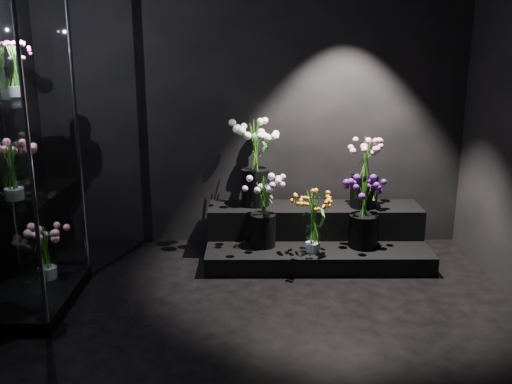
{
  "coord_description": "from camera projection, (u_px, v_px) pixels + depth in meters",
  "views": [
    {
      "loc": [
        0.0,
        -3.36,
        1.95
      ],
      "look_at": [
        0.03,
        1.2,
        0.71
      ],
      "focal_mm": 40.0,
      "sensor_mm": 36.0,
      "label": 1
    }
  ],
  "objects": [
    {
      "name": "display_case",
      "position": [
        17.0,
        158.0,
        4.04
      ],
      "size": [
        0.62,
        1.03,
        2.26
      ],
      "color": "black",
      "rests_on": "floor"
    },
    {
      "name": "bouquet_case_base_pink",
      "position": [
        45.0,
        251.0,
        4.47
      ],
      "size": [
        0.36,
        0.36,
        0.44
      ],
      "rotation": [
        0.0,
        0.0,
        0.23
      ],
      "color": "white",
      "rests_on": "display_case"
    },
    {
      "name": "bouquet_case_pink",
      "position": [
        12.0,
        169.0,
        3.85
      ],
      "size": [
        0.39,
        0.39,
        0.4
      ],
      "rotation": [
        0.0,
        0.0,
        -0.29
      ],
      "color": "white",
      "rests_on": "display_case"
    },
    {
      "name": "floor",
      "position": [
        253.0,
        344.0,
        3.76
      ],
      "size": [
        4.0,
        4.0,
        0.0
      ],
      "primitive_type": "plane",
      "color": "black",
      "rests_on": "ground"
    },
    {
      "name": "bouquet_pink_roses",
      "position": [
        365.0,
        169.0,
        5.19
      ],
      "size": [
        0.41,
        0.41,
        0.65
      ],
      "rotation": [
        0.0,
        0.0,
        -0.25
      ],
      "color": "black",
      "rests_on": "display_riser"
    },
    {
      "name": "wall_front",
      "position": [
        252.0,
        260.0,
        1.46
      ],
      "size": [
        4.0,
        0.0,
        4.0
      ],
      "primitive_type": "plane",
      "rotation": [
        -1.57,
        0.0,
        0.0
      ],
      "color": "black",
      "rests_on": "floor"
    },
    {
      "name": "bouquet_lilac",
      "position": [
        263.0,
        207.0,
        4.97
      ],
      "size": [
        0.42,
        0.42,
        0.62
      ],
      "rotation": [
        0.0,
        0.0,
        -0.23
      ],
      "color": "black",
      "rests_on": "display_riser"
    },
    {
      "name": "bouquet_case_magenta",
      "position": [
        14.0,
        69.0,
        3.99
      ],
      "size": [
        0.26,
        0.26,
        0.38
      ],
      "rotation": [
        0.0,
        0.0,
        -0.19
      ],
      "color": "white",
      "rests_on": "display_case"
    },
    {
      "name": "bouquet_cream_roses",
      "position": [
        255.0,
        157.0,
        5.23
      ],
      "size": [
        0.54,
        0.54,
        0.78
      ],
      "rotation": [
        0.0,
        0.0,
        -0.41
      ],
      "color": "black",
      "rests_on": "display_riser"
    },
    {
      "name": "bouquet_purple",
      "position": [
        364.0,
        210.0,
        4.97
      ],
      "size": [
        0.36,
        0.36,
        0.62
      ],
      "rotation": [
        0.0,
        0.0,
        0.11
      ],
      "color": "black",
      "rests_on": "display_riser"
    },
    {
      "name": "display_riser",
      "position": [
        315.0,
        236.0,
        5.26
      ],
      "size": [
        1.97,
        0.88,
        0.44
      ],
      "color": "black",
      "rests_on": "floor"
    },
    {
      "name": "bouquet_orange_bells",
      "position": [
        313.0,
        219.0,
        4.85
      ],
      "size": [
        0.32,
        0.32,
        0.56
      ],
      "rotation": [
        0.0,
        0.0,
        0.2
      ],
      "color": "white",
      "rests_on": "display_riser"
    },
    {
      "name": "wall_back",
      "position": [
        253.0,
        99.0,
        5.32
      ],
      "size": [
        4.0,
        0.0,
        4.0
      ],
      "primitive_type": "plane",
      "rotation": [
        1.57,
        0.0,
        0.0
      ],
      "color": "black",
      "rests_on": "floor"
    }
  ]
}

